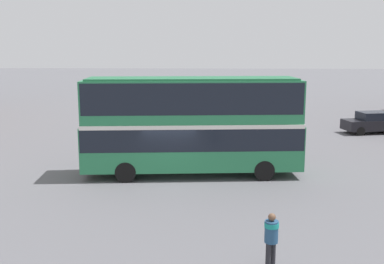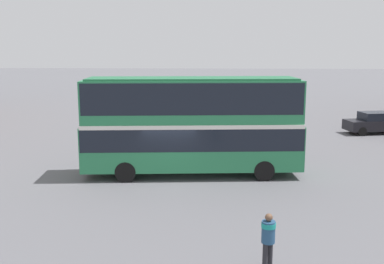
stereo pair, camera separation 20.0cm
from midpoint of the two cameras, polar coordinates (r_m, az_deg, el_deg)
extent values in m
plane|color=#5B5B60|center=(21.78, -2.46, -6.00)|extent=(240.00, 240.00, 0.00)
cube|color=#287A4C|center=(22.13, 0.26, -1.73)|extent=(10.77, 3.42, 2.16)
cube|color=#287A4C|center=(21.77, 0.26, 3.83)|extent=(10.61, 3.33, 2.16)
cube|color=black|center=(22.03, 0.26, -0.49)|extent=(10.67, 3.44, 1.06)
cube|color=black|center=(21.74, 0.26, 4.52)|extent=(10.45, 3.35, 1.47)
cube|color=silver|center=(21.92, 0.26, 1.11)|extent=(10.67, 3.43, 0.20)
cube|color=#226841|center=(21.67, 0.27, 6.79)|extent=(10.12, 3.12, 0.10)
cylinder|color=black|center=(23.79, 8.35, -3.45)|extent=(1.01, 0.39, 0.98)
cylinder|color=black|center=(21.70, 9.38, -4.85)|extent=(1.01, 0.39, 0.98)
cylinder|color=black|center=(23.53, -7.62, -3.59)|extent=(1.01, 0.39, 0.98)
cylinder|color=black|center=(21.41, -8.19, -5.03)|extent=(1.01, 0.39, 0.98)
cylinder|color=#232328|center=(13.35, 9.71, -15.40)|extent=(0.15, 0.15, 0.80)
cylinder|color=#232328|center=(13.54, 10.31, -15.02)|extent=(0.15, 0.15, 0.80)
cylinder|color=navy|center=(13.15, 10.11, -12.38)|extent=(0.54, 0.54, 0.64)
cylinder|color=teal|center=(13.07, 10.14, -11.56)|extent=(0.58, 0.58, 0.14)
sphere|color=brown|center=(12.99, 10.18, -10.62)|extent=(0.22, 0.22, 0.22)
cube|color=black|center=(35.75, 22.10, 0.84)|extent=(4.23, 2.50, 0.74)
cube|color=black|center=(35.74, 22.39, 1.89)|extent=(2.33, 1.94, 0.58)
cylinder|color=black|center=(34.53, 20.95, 0.06)|extent=(0.68, 0.35, 0.65)
cylinder|color=black|center=(35.88, 19.75, 0.51)|extent=(0.68, 0.35, 0.65)
cylinder|color=black|center=(37.09, 23.10, 0.59)|extent=(0.68, 0.35, 0.65)
camera|label=1|loc=(0.10, -89.74, 0.05)|focal=42.00mm
camera|label=2|loc=(0.10, 90.26, -0.05)|focal=42.00mm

